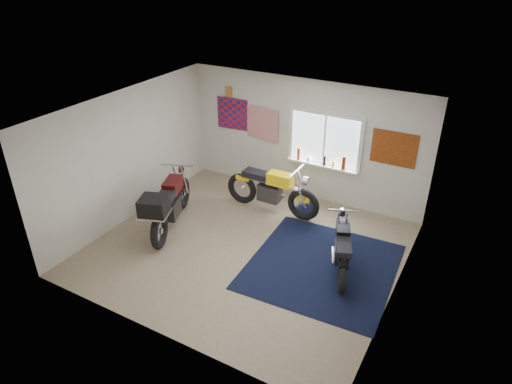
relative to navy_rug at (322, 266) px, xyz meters
The scene contains 10 objects.
ground 1.47m from the navy_rug, behind, with size 5.50×5.50×0.00m, color #9E896B.
room_shell 2.20m from the navy_rug, behind, with size 5.50×5.50×5.50m.
navy_rug is the anchor object (origin of this frame).
window_assembly 2.83m from the navy_rug, 112.76° to the left, with size 1.66×0.17×1.26m.
oil_bottles 2.60m from the navy_rug, 111.74° to the left, with size 1.13×0.09×0.30m.
flag_display 4.60m from the navy_rug, 145.60° to the left, with size 1.60×0.10×1.17m.
triumph_poster 2.81m from the navy_rug, 77.98° to the left, with size 0.90×0.03×0.70m, color #A54C14.
yellow_triumph 2.22m from the navy_rug, 142.45° to the left, with size 2.20×0.66×1.11m.
black_chrome_bike 0.51m from the navy_rug, 24.14° to the left, with size 0.82×1.73×0.93m.
maroon_tourer 3.22m from the navy_rug, behind, with size 1.14×2.18×1.13m.
Camera 1 is at (3.63, -6.14, 5.10)m, focal length 32.00 mm.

